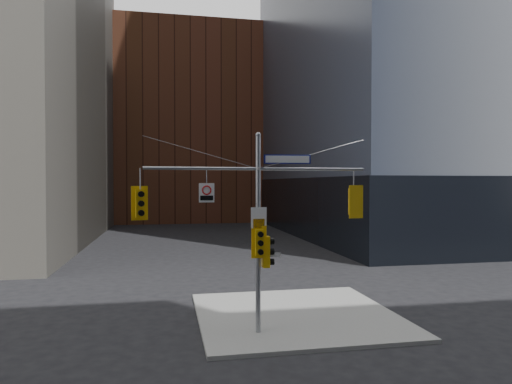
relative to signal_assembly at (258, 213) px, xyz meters
name	(u,v)px	position (x,y,z in m)	size (l,w,h in m)	color
ground	(271,357)	(0.00, -1.99, -4.42)	(160.00, 160.00, 0.00)	black
sidewalk_corner	(296,315)	(2.00, 2.01, -4.34)	(8.00, 8.00, 0.15)	gray
podium_ne	(450,205)	(28.00, 30.01, -1.42)	(36.40, 36.40, 6.00)	black
brick_midrise	(187,129)	(0.00, 56.01, 9.58)	(26.00, 20.00, 28.00)	brown
signal_assembly	(258,213)	(0.00, 0.00, 0.00)	(8.00, 0.80, 7.30)	gray
traffic_light_west_arm	(140,203)	(-4.09, 0.01, 0.38)	(0.56, 0.50, 1.18)	#D9A20B
traffic_light_east_arm	(354,202)	(3.63, 0.00, 0.38)	(0.58, 0.51, 1.22)	#D9A20B
traffic_light_pole_side	(267,252)	(0.33, 0.01, -1.39)	(0.43, 0.37, 1.12)	#D9A20B
traffic_light_pole_front	(260,242)	(0.00, -0.27, -1.02)	(0.55, 0.43, 1.15)	#D9A20B
street_sign_blade	(287,159)	(1.08, 0.00, 1.93)	(1.70, 0.19, 0.33)	navy
regulatory_sign_arm	(207,192)	(-1.84, -0.02, 0.75)	(0.54, 0.06, 0.67)	silver
regulatory_sign_pole	(259,218)	(0.00, -0.11, -0.18)	(0.57, 0.06, 0.74)	silver
street_blade_ew	(270,255)	(0.45, 0.01, -1.50)	(0.74, 0.08, 0.15)	silver
street_blade_ns	(256,254)	(0.00, 0.46, -1.55)	(0.13, 0.76, 0.15)	#145926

